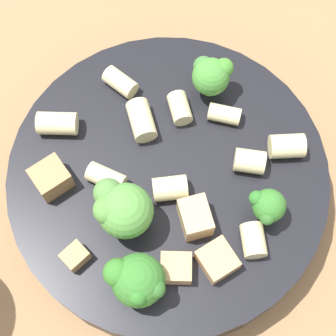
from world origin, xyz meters
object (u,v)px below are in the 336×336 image
at_px(rigatoni_1, 144,119).
at_px(rigatoni_6, 170,188).
at_px(chicken_chunk_2, 191,220).
at_px(rigatoni_4, 224,114).
at_px(rigatoni_0, 106,178).
at_px(rigatoni_8, 180,108).
at_px(chicken_chunk_0, 217,260).
at_px(broccoli_floret_3, 211,75).
at_px(chicken_chunk_3, 176,268).
at_px(rigatoni_2, 57,123).
at_px(chicken_chunk_4, 75,256).
at_px(pasta_bowl, 168,181).
at_px(broccoli_floret_0, 268,206).
at_px(broccoli_floret_2, 137,280).
at_px(chicken_chunk_1, 51,178).
at_px(rigatoni_3, 121,82).
at_px(rigatoni_7, 250,161).
at_px(rigatoni_5, 287,146).
at_px(broccoli_floret_1, 122,209).
at_px(rigatoni_9, 253,240).

height_order(rigatoni_1, rigatoni_6, same).
bearing_deg(chicken_chunk_2, rigatoni_4, -44.39).
height_order(rigatoni_0, rigatoni_1, rigatoni_1).
relative_size(rigatoni_8, chicken_chunk_0, 0.97).
relative_size(broccoli_floret_3, chicken_chunk_3, 1.73).
bearing_deg(chicken_chunk_2, rigatoni_2, 25.82).
bearing_deg(rigatoni_0, chicken_chunk_4, 134.80).
xyz_separation_m(pasta_bowl, broccoli_floret_0, (-0.06, -0.05, 0.04)).
bearing_deg(broccoli_floret_2, chicken_chunk_1, 13.25).
distance_m(broccoli_floret_0, rigatoni_1, 0.11).
bearing_deg(rigatoni_0, rigatoni_3, -32.68).
bearing_deg(rigatoni_6, rigatoni_1, -7.22).
xyz_separation_m(rigatoni_7, chicken_chunk_3, (-0.04, 0.08, -0.00)).
height_order(rigatoni_5, chicken_chunk_2, chicken_chunk_2).
bearing_deg(rigatoni_1, rigatoni_7, -140.59).
distance_m(rigatoni_3, chicken_chunk_0, 0.15).
height_order(rigatoni_7, chicken_chunk_2, chicken_chunk_2).
height_order(broccoli_floret_2, rigatoni_0, broccoli_floret_2).
distance_m(broccoli_floret_0, rigatoni_4, 0.08).
bearing_deg(chicken_chunk_0, broccoli_floret_0, -72.37).
xyz_separation_m(rigatoni_0, rigatoni_3, (0.07, -0.04, -0.00)).
xyz_separation_m(rigatoni_3, chicken_chunk_3, (-0.15, 0.03, -0.00)).
bearing_deg(rigatoni_3, rigatoni_0, 147.32).
relative_size(rigatoni_2, chicken_chunk_2, 1.14).
distance_m(rigatoni_7, chicken_chunk_4, 0.14).
xyz_separation_m(rigatoni_0, rigatoni_5, (-0.04, -0.13, 0.00)).
bearing_deg(chicken_chunk_4, rigatoni_7, -87.42).
bearing_deg(broccoli_floret_0, chicken_chunk_2, 70.49).
height_order(rigatoni_1, chicken_chunk_0, rigatoni_1).
bearing_deg(chicken_chunk_0, chicken_chunk_4, 61.30).
xyz_separation_m(broccoli_floret_2, broccoli_floret_3, (0.11, -0.11, 0.00)).
xyz_separation_m(broccoli_floret_1, broccoli_floret_2, (-0.05, 0.01, -0.01)).
bearing_deg(rigatoni_3, rigatoni_6, 176.57).
distance_m(pasta_bowl, broccoli_floret_3, 0.09).
xyz_separation_m(broccoli_floret_1, broccoli_floret_3, (0.07, -0.10, -0.01)).
bearing_deg(pasta_bowl, rigatoni_1, -2.37).
height_order(rigatoni_1, rigatoni_3, rigatoni_1).
bearing_deg(broccoli_floret_1, chicken_chunk_4, 102.39).
xyz_separation_m(broccoli_floret_3, rigatoni_4, (-0.03, 0.00, -0.02)).
relative_size(rigatoni_3, rigatoni_5, 1.04).
distance_m(pasta_bowl, rigatoni_5, 0.09).
height_order(broccoli_floret_1, rigatoni_6, broccoli_floret_1).
bearing_deg(broccoli_floret_2, rigatoni_3, -20.91).
relative_size(broccoli_floret_2, rigatoni_1, 1.30).
distance_m(rigatoni_9, chicken_chunk_0, 0.03).
bearing_deg(rigatoni_8, rigatoni_4, -124.84).
height_order(chicken_chunk_2, chicken_chunk_3, chicken_chunk_2).
bearing_deg(pasta_bowl, chicken_chunk_0, 179.51).
bearing_deg(chicken_chunk_2, rigatoni_5, -78.43).
relative_size(rigatoni_5, chicken_chunk_4, 1.51).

